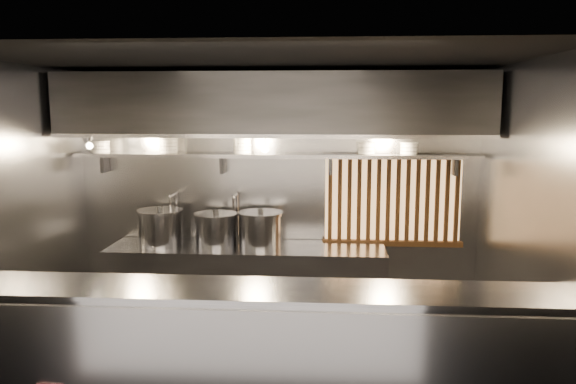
# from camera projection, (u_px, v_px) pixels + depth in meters

# --- Properties ---
(floor) EXTENTS (4.50, 4.50, 0.00)m
(floor) POSITION_uv_depth(u_px,v_px,m) (263.00, 374.00, 5.11)
(floor) COLOR black
(floor) RESTS_ON ground
(ceiling) EXTENTS (4.50, 4.50, 0.00)m
(ceiling) POSITION_uv_depth(u_px,v_px,m) (261.00, 59.00, 4.68)
(ceiling) COLOR black
(ceiling) RESTS_ON wall_back
(wall_back) EXTENTS (4.50, 0.00, 4.50)m
(wall_back) POSITION_uv_depth(u_px,v_px,m) (277.00, 196.00, 6.38)
(wall_back) COLOR gray
(wall_back) RESTS_ON floor
(wall_left) EXTENTS (0.00, 3.00, 3.00)m
(wall_left) POSITION_uv_depth(u_px,v_px,m) (14.00, 220.00, 5.05)
(wall_left) COLOR gray
(wall_left) RESTS_ON floor
(wall_right) EXTENTS (0.00, 3.00, 3.00)m
(wall_right) POSITION_uv_depth(u_px,v_px,m) (526.00, 227.00, 4.74)
(wall_right) COLOR gray
(wall_right) RESTS_ON floor
(serving_counter) EXTENTS (4.50, 0.56, 1.13)m
(serving_counter) POSITION_uv_depth(u_px,v_px,m) (247.00, 363.00, 4.08)
(serving_counter) COLOR #95959A
(serving_counter) RESTS_ON floor
(cooking_bench) EXTENTS (3.00, 0.70, 0.90)m
(cooking_bench) POSITION_uv_depth(u_px,v_px,m) (247.00, 286.00, 6.17)
(cooking_bench) COLOR #95959A
(cooking_bench) RESTS_ON floor
(bowl_shelf) EXTENTS (4.40, 0.34, 0.04)m
(bowl_shelf) POSITION_uv_depth(u_px,v_px,m) (275.00, 155.00, 6.13)
(bowl_shelf) COLOR #95959A
(bowl_shelf) RESTS_ON wall_back
(exhaust_hood) EXTENTS (4.40, 0.81, 0.65)m
(exhaust_hood) POSITION_uv_depth(u_px,v_px,m) (273.00, 105.00, 5.82)
(exhaust_hood) COLOR #2D2D30
(exhaust_hood) RESTS_ON ceiling
(wood_screen) EXTENTS (1.56, 0.09, 1.04)m
(wood_screen) POSITION_uv_depth(u_px,v_px,m) (393.00, 200.00, 6.24)
(wood_screen) COLOR #FBBB71
(wood_screen) RESTS_ON wall_back
(faucet_left) EXTENTS (0.04, 0.30, 0.50)m
(faucet_left) POSITION_uv_depth(u_px,v_px,m) (175.00, 205.00, 6.34)
(faucet_left) COLOR silver
(faucet_left) RESTS_ON wall_back
(faucet_right) EXTENTS (0.04, 0.30, 0.50)m
(faucet_right) POSITION_uv_depth(u_px,v_px,m) (236.00, 206.00, 6.29)
(faucet_right) COLOR silver
(faucet_right) RESTS_ON wall_back
(heat_lamp) EXTENTS (0.25, 0.35, 0.20)m
(heat_lamp) POSITION_uv_depth(u_px,v_px,m) (87.00, 140.00, 5.76)
(heat_lamp) COLOR #95959A
(heat_lamp) RESTS_ON exhaust_hood
(pendant_bulb) EXTENTS (0.09, 0.09, 0.19)m
(pendant_bulb) POSITION_uv_depth(u_px,v_px,m) (265.00, 149.00, 6.00)
(pendant_bulb) COLOR #2D2D30
(pendant_bulb) RESTS_ON exhaust_hood
(stock_pot_left) EXTENTS (0.56, 0.56, 0.43)m
(stock_pot_left) POSITION_uv_depth(u_px,v_px,m) (160.00, 227.00, 6.15)
(stock_pot_left) COLOR #95959A
(stock_pot_left) RESTS_ON cooking_bench
(stock_pot_mid) EXTENTS (0.62, 0.62, 0.39)m
(stock_pot_mid) POSITION_uv_depth(u_px,v_px,m) (216.00, 229.00, 6.14)
(stock_pot_mid) COLOR #95959A
(stock_pot_mid) RESTS_ON cooking_bench
(stock_pot_right) EXTENTS (0.54, 0.54, 0.42)m
(stock_pot_right) POSITION_uv_depth(u_px,v_px,m) (261.00, 229.00, 6.09)
(stock_pot_right) COLOR #95959A
(stock_pot_right) RESTS_ON cooking_bench
(bowl_stack_0) EXTENTS (0.21, 0.21, 0.13)m
(bowl_stack_0) POSITION_uv_depth(u_px,v_px,m) (101.00, 147.00, 6.25)
(bowl_stack_0) COLOR silver
(bowl_stack_0) RESTS_ON bowl_shelf
(bowl_stack_1) EXTENTS (0.21, 0.21, 0.17)m
(bowl_stack_1) POSITION_uv_depth(u_px,v_px,m) (168.00, 145.00, 6.19)
(bowl_stack_1) COLOR silver
(bowl_stack_1) RESTS_ON bowl_shelf
(bowl_stack_2) EXTENTS (0.21, 0.21, 0.17)m
(bowl_stack_2) POSITION_uv_depth(u_px,v_px,m) (243.00, 146.00, 6.13)
(bowl_stack_2) COLOR silver
(bowl_stack_2) RESTS_ON bowl_shelf
(bowl_stack_3) EXTENTS (0.20, 0.20, 0.13)m
(bowl_stack_3) POSITION_uv_depth(u_px,v_px,m) (367.00, 148.00, 6.04)
(bowl_stack_3) COLOR silver
(bowl_stack_3) RESTS_ON bowl_shelf
(bowl_stack_4) EXTENTS (0.20, 0.20, 0.13)m
(bowl_stack_4) POSITION_uv_depth(u_px,v_px,m) (409.00, 148.00, 6.01)
(bowl_stack_4) COLOR silver
(bowl_stack_4) RESTS_ON bowl_shelf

